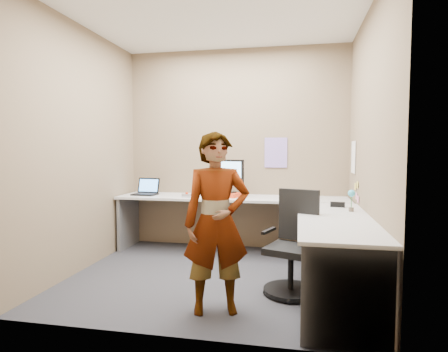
% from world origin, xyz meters
% --- Properties ---
extents(ground, '(3.00, 3.00, 0.00)m').
position_xyz_m(ground, '(0.00, 0.00, 0.00)').
color(ground, '#242428').
rests_on(ground, ground).
extents(wall_back, '(3.00, 0.00, 3.00)m').
position_xyz_m(wall_back, '(0.00, 1.30, 1.35)').
color(wall_back, brown).
rests_on(wall_back, ground).
extents(wall_right, '(0.00, 2.70, 2.70)m').
position_xyz_m(wall_right, '(1.50, 0.00, 1.35)').
color(wall_right, brown).
rests_on(wall_right, ground).
extents(wall_left, '(0.00, 2.70, 2.70)m').
position_xyz_m(wall_left, '(-1.50, 0.00, 1.35)').
color(wall_left, brown).
rests_on(wall_left, ground).
extents(ceiling, '(3.00, 3.00, 0.00)m').
position_xyz_m(ceiling, '(0.00, 0.00, 2.70)').
color(ceiling, white).
rests_on(ceiling, wall_back).
extents(desk, '(2.98, 2.58, 0.73)m').
position_xyz_m(desk, '(0.44, 0.39, 0.59)').
color(desk, beige).
rests_on(desk, ground).
extents(paper_ream, '(0.33, 0.29, 0.06)m').
position_xyz_m(paper_ream, '(-0.04, 0.95, 0.76)').
color(paper_ream, red).
rests_on(paper_ream, desk).
extents(monitor, '(0.43, 0.21, 0.42)m').
position_xyz_m(monitor, '(-0.04, 0.96, 1.04)').
color(monitor, black).
rests_on(monitor, paper_ream).
extents(laptop, '(0.33, 0.29, 0.22)m').
position_xyz_m(laptop, '(-1.17, 0.98, 0.79)').
color(laptop, black).
rests_on(laptop, desk).
extents(trackball_mouse, '(0.12, 0.08, 0.07)m').
position_xyz_m(trackball_mouse, '(-0.54, 0.79, 0.76)').
color(trackball_mouse, '#B7B7BC').
rests_on(trackball_mouse, desk).
extents(origami, '(0.10, 0.10, 0.06)m').
position_xyz_m(origami, '(-0.40, 0.79, 0.76)').
color(origami, white).
rests_on(origami, desk).
extents(stapler, '(0.15, 0.06, 0.05)m').
position_xyz_m(stapler, '(1.26, 0.33, 0.76)').
color(stapler, black).
rests_on(stapler, desk).
extents(flower, '(0.07, 0.07, 0.22)m').
position_xyz_m(flower, '(1.37, 0.06, 0.87)').
color(flower, brown).
rests_on(flower, desk).
extents(calendar_purple, '(0.30, 0.01, 0.40)m').
position_xyz_m(calendar_purple, '(0.55, 1.29, 1.30)').
color(calendar_purple, '#846BB7').
rests_on(calendar_purple, wall_back).
extents(calendar_white, '(0.01, 0.28, 0.38)m').
position_xyz_m(calendar_white, '(1.49, 0.90, 1.25)').
color(calendar_white, white).
rests_on(calendar_white, wall_right).
extents(sticky_note_a, '(0.01, 0.07, 0.07)m').
position_xyz_m(sticky_note_a, '(1.49, 0.55, 0.95)').
color(sticky_note_a, '#F2E059').
rests_on(sticky_note_a, wall_right).
extents(sticky_note_b, '(0.01, 0.07, 0.07)m').
position_xyz_m(sticky_note_b, '(1.49, 0.60, 0.82)').
color(sticky_note_b, pink).
rests_on(sticky_note_b, wall_right).
extents(sticky_note_c, '(0.01, 0.07, 0.07)m').
position_xyz_m(sticky_note_c, '(1.49, 0.48, 0.80)').
color(sticky_note_c, pink).
rests_on(sticky_note_c, wall_right).
extents(sticky_note_d, '(0.01, 0.07, 0.07)m').
position_xyz_m(sticky_note_d, '(1.49, 0.70, 0.92)').
color(sticky_note_d, '#F2E059').
rests_on(sticky_note_d, wall_right).
extents(office_chair, '(0.54, 0.54, 0.94)m').
position_xyz_m(office_chair, '(0.81, -0.28, 0.39)').
color(office_chair, black).
rests_on(office_chair, ground).
extents(person, '(0.62, 0.50, 1.48)m').
position_xyz_m(person, '(0.20, -0.82, 0.74)').
color(person, '#999399').
rests_on(person, ground).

